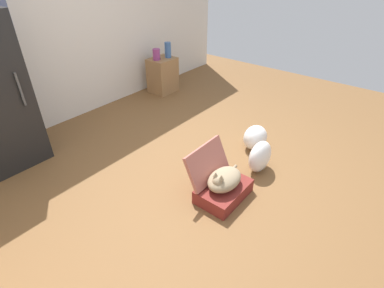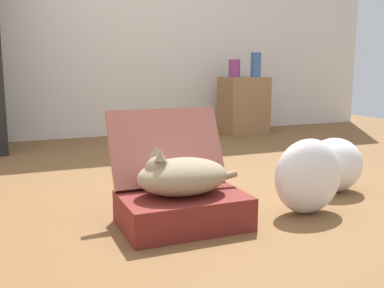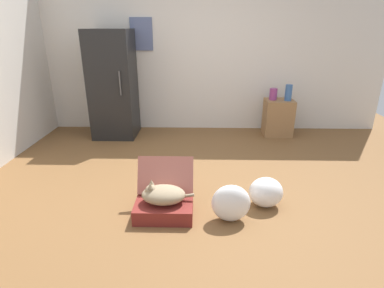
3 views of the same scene
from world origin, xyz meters
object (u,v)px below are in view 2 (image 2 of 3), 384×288
side_table (244,105)px  vase_short (256,65)px  vase_tall (234,68)px  cat (181,176)px  plastic_bag_clear (334,165)px  plastic_bag_white (308,176)px  suitcase_base (183,210)px

side_table → vase_short: (0.11, -0.04, 0.42)m
side_table → vase_tall: (-0.11, 0.01, 0.39)m
cat → vase_tall: size_ratio=2.70×
plastic_bag_clear → vase_tall: vase_tall is taller
cat → vase_tall: bearing=57.5°
plastic_bag_white → side_table: size_ratio=0.62×
suitcase_base → plastic_bag_white: bearing=-5.6°
suitcase_base → plastic_bag_white: (0.62, -0.06, 0.11)m
cat → vase_tall: 2.86m
cat → side_table: (1.63, 2.37, 0.06)m
plastic_bag_white → plastic_bag_clear: plastic_bag_white is taller
suitcase_base → plastic_bag_white: plastic_bag_white is taller
cat → suitcase_base: bearing=-3.0°
plastic_bag_white → vase_short: size_ratio=1.45×
cat → side_table: bearing=55.5°
cat → plastic_bag_white: (0.63, -0.06, -0.05)m
plastic_bag_white → vase_short: (1.11, 2.39, 0.54)m
side_table → plastic_bag_clear: bearing=-106.0°
plastic_bag_white → vase_short: bearing=65.1°
suitcase_base → side_table: size_ratio=0.92×
plastic_bag_clear → vase_tall: (0.51, 2.18, 0.53)m
side_table → vase_tall: size_ratio=3.27×
suitcase_base → plastic_bag_clear: 1.02m
plastic_bag_clear → vase_short: vase_short is taller
vase_short → suitcase_base: bearing=-126.6°
cat → vase_short: 2.94m
plastic_bag_white → vase_tall: (0.88, 2.44, 0.50)m
side_table → vase_tall: 0.40m
plastic_bag_white → vase_short: 2.69m
side_table → vase_tall: vase_tall is taller
cat → plastic_bag_clear: cat is taller
suitcase_base → vase_tall: bearing=57.7°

